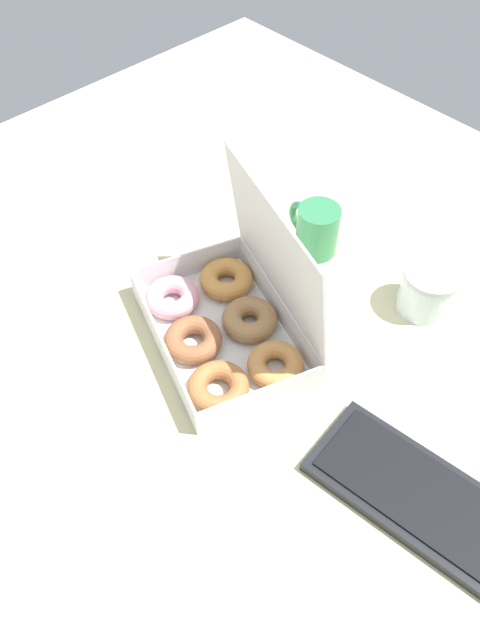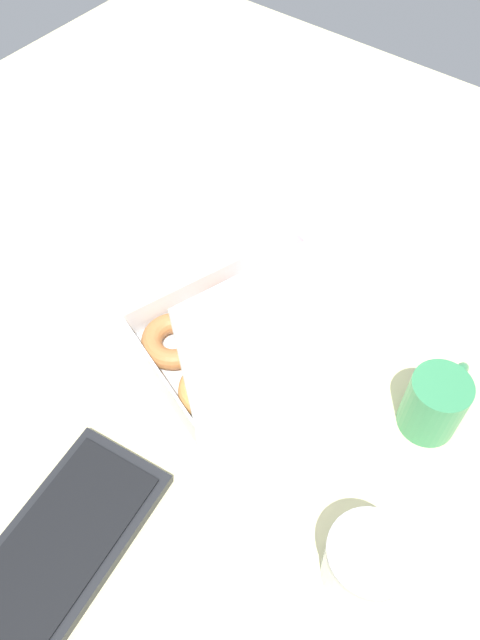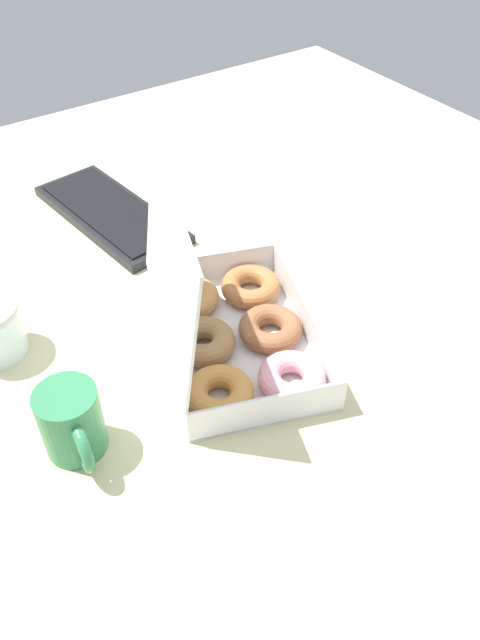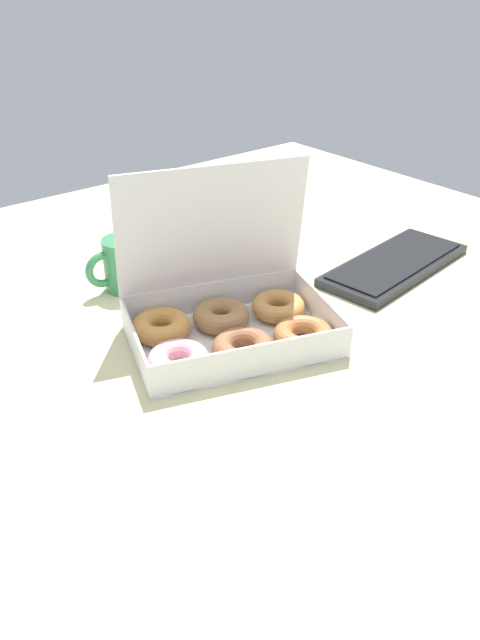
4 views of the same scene
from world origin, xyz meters
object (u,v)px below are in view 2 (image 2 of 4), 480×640
coffee_mug (436,402)px  glass_jar (366,563)px  keyboard (43,570)px  donut_box (256,331)px

coffee_mug → glass_jar: size_ratio=1.18×
keyboard → coffee_mug: bearing=149.9°
keyboard → donut_box: bearing=179.7°
keyboard → coffee_mug: (-47.15, 27.32, 4.11)cm
donut_box → keyboard: 42.96cm
coffee_mug → glass_jar: 24.05cm
donut_box → keyboard: bearing=-0.3°
keyboard → glass_jar: glass_jar is taller
donut_box → coffee_mug: donut_box is taller
glass_jar → keyboard: bearing=-52.6°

